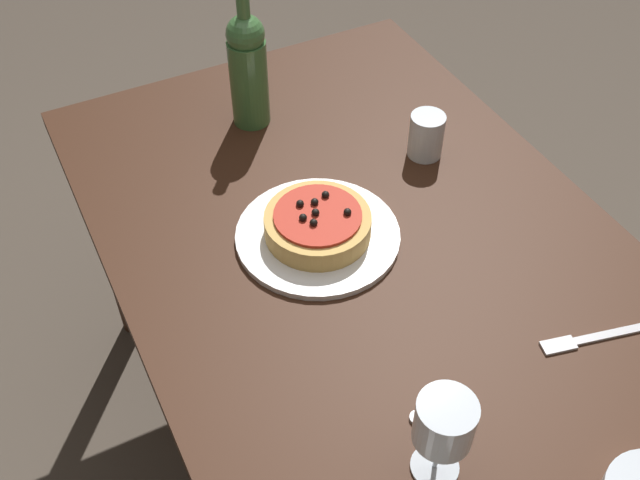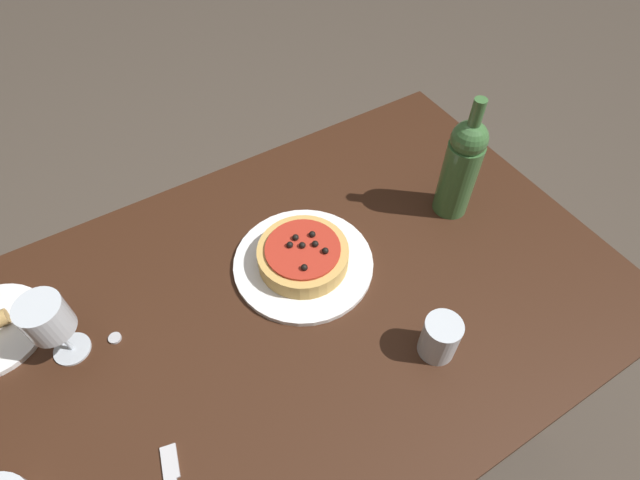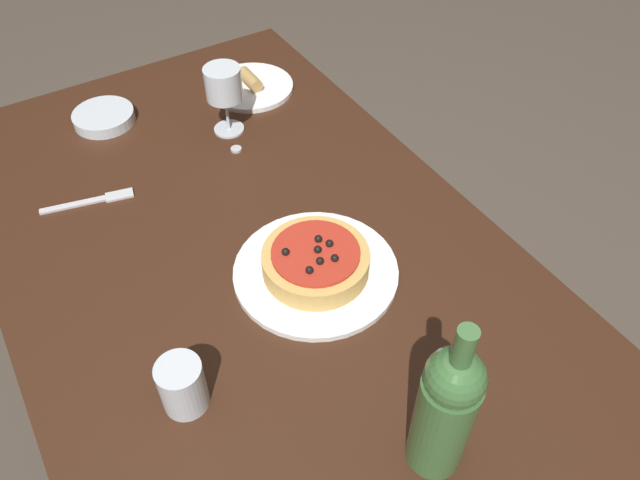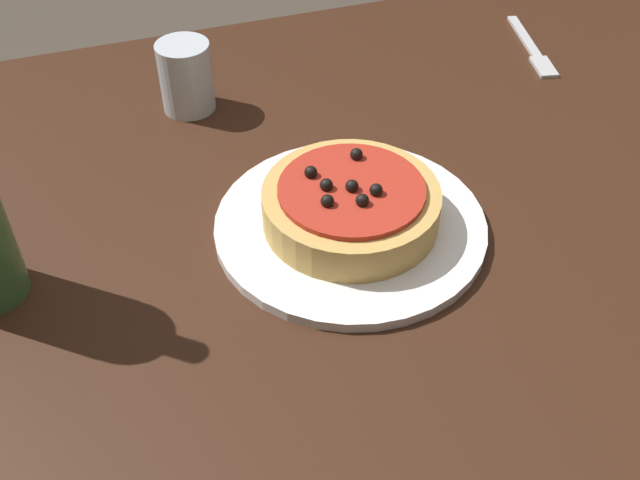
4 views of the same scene
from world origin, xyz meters
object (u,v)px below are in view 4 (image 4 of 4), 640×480
pizza (351,205)px  water_cup (186,77)px  dining_table (413,220)px  dinner_plate (350,225)px  fork (532,50)px

pizza → water_cup: bearing=-69.0°
dining_table → water_cup: (0.23, -0.23, 0.13)m
dinner_plate → water_cup: size_ratio=3.21×
water_cup → dining_table: bearing=135.7°
dining_table → water_cup: 0.35m
dinner_plate → fork: (-0.40, -0.28, -0.00)m
dining_table → dinner_plate: size_ratio=4.86×
dining_table → dinner_plate: dinner_plate is taller
dinner_plate → water_cup: bearing=-69.0°
fork → water_cup: bearing=-79.2°
pizza → dining_table: bearing=-147.8°
water_cup → fork: water_cup is taller
pizza → water_cup: 0.32m
dinner_plate → water_cup: water_cup is taller
dining_table → pizza: pizza is taller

